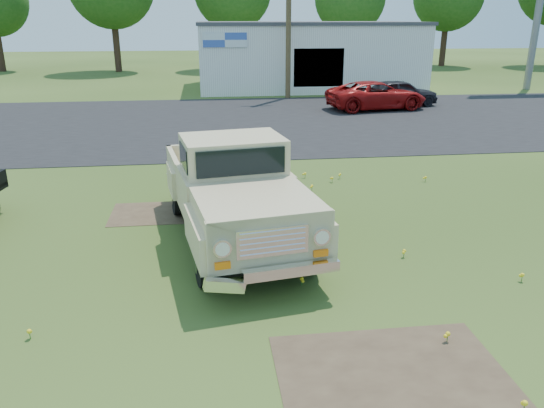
{
  "coord_description": "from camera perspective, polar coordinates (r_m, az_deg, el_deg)",
  "views": [
    {
      "loc": [
        -0.78,
        -8.58,
        4.4
      ],
      "look_at": [
        0.43,
        1.0,
        1.0
      ],
      "focal_mm": 35.0,
      "sensor_mm": 36.0,
      "label": 1
    }
  ],
  "objects": [
    {
      "name": "commercial_building",
      "position": [
        36.29,
        3.72,
        15.75
      ],
      "size": [
        14.2,
        8.2,
        4.15
      ],
      "color": "silver",
      "rests_on": "ground"
    },
    {
      "name": "dark_sedan",
      "position": [
        28.96,
        13.51,
        11.54
      ],
      "size": [
        4.26,
        2.31,
        1.37
      ],
      "primitive_type": "imported",
      "rotation": [
        0.0,
        0.0,
        1.75
      ],
      "color": "black",
      "rests_on": "ground"
    },
    {
      "name": "ground",
      "position": [
        9.68,
        -1.78,
        -7.64
      ],
      "size": [
        140.0,
        140.0,
        0.0
      ],
      "primitive_type": "plane",
      "color": "#2A3F14",
      "rests_on": "ground"
    },
    {
      "name": "vintage_pickup_truck",
      "position": [
        10.84,
        -4.15,
        1.62
      ],
      "size": [
        3.29,
        6.34,
        2.19
      ],
      "primitive_type": null,
      "rotation": [
        0.0,
        0.0,
        0.16
      ],
      "color": "tan",
      "rests_on": "ground"
    },
    {
      "name": "red_pickup",
      "position": [
        27.68,
        11.17,
        11.37
      ],
      "size": [
        5.27,
        3.01,
        1.39
      ],
      "primitive_type": "imported",
      "rotation": [
        0.0,
        0.0,
        1.72
      ],
      "color": "#980E0D",
      "rests_on": "ground"
    },
    {
      "name": "utility_pole_mid",
      "position": [
        30.96,
        1.79,
        19.79
      ],
      "size": [
        1.6,
        0.3,
        9.0
      ],
      "color": "#463220",
      "rests_on": "ground"
    },
    {
      "name": "dirt_patch_a",
      "position": [
        7.47,
        12.68,
        -17.25
      ],
      "size": [
        3.0,
        2.0,
        0.01
      ],
      "primitive_type": "cube",
      "color": "#453424",
      "rests_on": "ground"
    },
    {
      "name": "asphalt_lot",
      "position": [
        24.0,
        -5.27,
        8.78
      ],
      "size": [
        90.0,
        14.0,
        0.02
      ],
      "primitive_type": "cube",
      "color": "black",
      "rests_on": "ground"
    },
    {
      "name": "dirt_patch_b",
      "position": [
        12.92,
        -12.16,
        -0.96
      ],
      "size": [
        2.2,
        1.6,
        0.01
      ],
      "primitive_type": "cube",
      "color": "#453424",
      "rests_on": "ground"
    }
  ]
}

